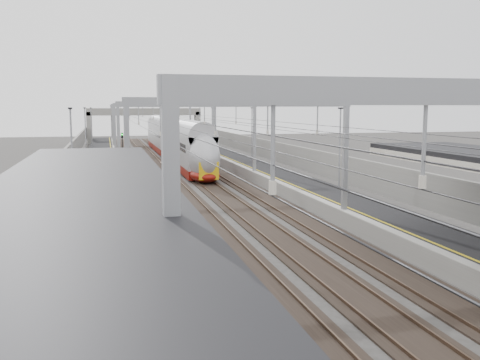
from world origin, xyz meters
TOP-DOWN VIEW (x-y plane):
  - platform_left at (-8.00, 45.00)m, footprint 4.00×120.00m
  - platform_right at (8.00, 45.00)m, footprint 4.00×120.00m
  - tracks at (0.00, 45.00)m, footprint 11.40×140.00m
  - overhead_line at (0.00, 51.62)m, footprint 13.00×140.00m
  - canopy_left at (-8.02, 2.99)m, footprint 4.40×30.00m
  - overbridge at (0.00, 100.00)m, footprint 22.00×2.20m
  - wall_left at (-11.20, 45.00)m, footprint 0.30×120.00m
  - wall_right at (11.20, 45.00)m, footprint 0.30×120.00m
  - train at (1.50, 64.56)m, footprint 2.90×52.75m
  - signal_green at (-5.20, 70.94)m, footprint 0.32×0.32m
  - signal_red_near at (3.20, 69.35)m, footprint 0.32×0.32m
  - signal_red_far at (5.40, 67.21)m, footprint 0.32×0.32m

SIDE VIEW (x-z plane):
  - tracks at x=0.00m, z-range -0.05..0.15m
  - platform_left at x=-8.00m, z-range 0.00..1.00m
  - platform_right at x=8.00m, z-range 0.00..1.00m
  - wall_left at x=-11.20m, z-range 0.00..3.20m
  - wall_right at x=11.20m, z-range 0.00..3.20m
  - train at x=1.50m, z-range -0.05..4.52m
  - signal_green at x=-5.20m, z-range 0.68..4.15m
  - signal_red_near at x=3.20m, z-range 0.68..4.15m
  - signal_red_far at x=5.40m, z-range 0.68..4.15m
  - canopy_left at x=-8.02m, z-range 2.97..7.21m
  - overbridge at x=0.00m, z-range 1.86..8.76m
  - overhead_line at x=0.00m, z-range 2.84..9.44m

